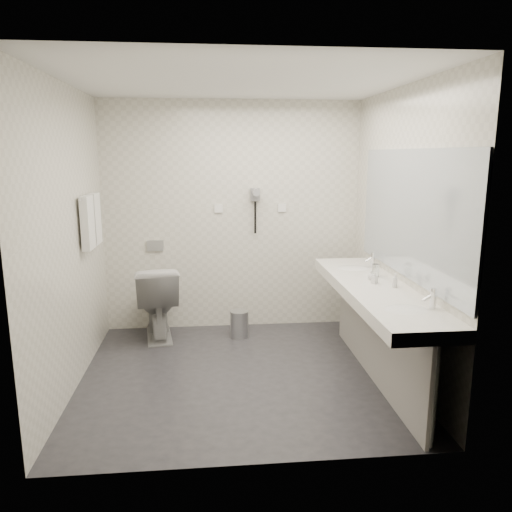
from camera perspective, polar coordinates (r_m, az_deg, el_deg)
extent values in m
plane|color=#28272C|center=(4.50, -1.76, -13.64)|extent=(2.80, 2.80, 0.00)
plane|color=silver|center=(4.10, -2.00, 19.74)|extent=(2.80, 2.80, 0.00)
plane|color=silver|center=(5.41, -2.78, 4.53)|extent=(2.80, 0.00, 2.80)
plane|color=silver|center=(2.85, -0.17, -2.06)|extent=(2.80, 0.00, 2.80)
plane|color=silver|center=(4.27, -20.99, 1.80)|extent=(0.00, 2.60, 2.60)
plane|color=silver|center=(4.44, 16.50, 2.46)|extent=(0.00, 2.60, 2.60)
cube|color=white|center=(4.25, 13.70, -4.00)|extent=(0.55, 2.20, 0.10)
cube|color=#9A9691|center=(4.39, 13.74, -9.33)|extent=(0.03, 2.15, 0.75)
cylinder|color=silver|center=(3.53, 19.93, -15.18)|extent=(0.06, 0.06, 0.75)
cylinder|color=silver|center=(5.34, 10.39, -5.37)|extent=(0.06, 0.06, 0.75)
cube|color=#B2BCC6|center=(4.22, 17.48, 4.69)|extent=(0.02, 2.20, 1.05)
ellipsoid|color=white|center=(3.66, 17.05, -6.19)|extent=(0.40, 0.31, 0.05)
ellipsoid|color=white|center=(4.84, 11.22, -1.54)|extent=(0.40, 0.31, 0.05)
cylinder|color=silver|center=(3.71, 19.93, -4.68)|extent=(0.04, 0.04, 0.15)
cylinder|color=silver|center=(4.88, 13.45, -0.45)|extent=(0.04, 0.04, 0.15)
imported|color=white|center=(4.29, 13.64, -2.49)|extent=(0.06, 0.06, 0.10)
imported|color=white|center=(4.42, 13.27, -2.19)|extent=(0.09, 0.09, 0.08)
imported|color=white|center=(4.21, 15.89, -2.75)|extent=(0.05, 0.05, 0.12)
cylinder|color=silver|center=(4.52, 13.77, -1.64)|extent=(0.07, 0.07, 0.12)
imported|color=white|center=(5.34, -11.47, -5.15)|extent=(0.55, 0.84, 0.79)
cube|color=#B2B5BA|center=(5.46, -11.68, 1.19)|extent=(0.18, 0.02, 0.12)
cylinder|color=#B2B5BA|center=(5.30, -1.94, -8.00)|extent=(0.24, 0.24, 0.28)
cylinder|color=#B2B5BA|center=(5.25, -1.95, -6.50)|extent=(0.20, 0.20, 0.02)
cylinder|color=silver|center=(4.75, -18.95, 6.54)|extent=(0.02, 0.62, 0.02)
cube|color=white|center=(4.63, -19.03, 3.68)|extent=(0.07, 0.24, 0.48)
cube|color=white|center=(4.90, -18.29, 4.14)|extent=(0.07, 0.24, 0.48)
cube|color=gray|center=(5.37, -0.10, 7.18)|extent=(0.10, 0.04, 0.14)
cylinder|color=gray|center=(5.30, -0.03, 7.44)|extent=(0.08, 0.14, 0.08)
cylinder|color=black|center=(5.38, -0.08, 4.51)|extent=(0.02, 0.02, 0.35)
cube|color=white|center=(5.38, -4.38, 5.54)|extent=(0.09, 0.02, 0.09)
cube|color=white|center=(5.44, 3.05, 5.63)|extent=(0.09, 0.02, 0.09)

